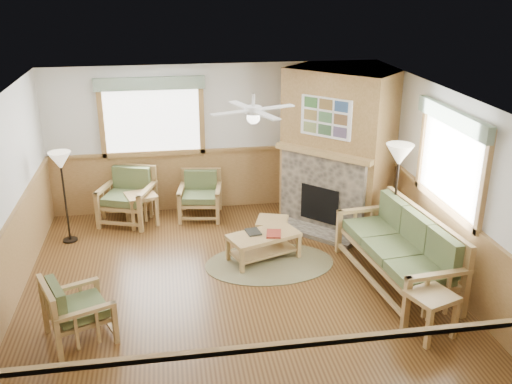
{
  "coord_description": "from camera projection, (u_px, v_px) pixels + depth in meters",
  "views": [
    {
      "loc": [
        -0.85,
        -7.07,
        4.21
      ],
      "look_at": [
        0.4,
        0.7,
        1.15
      ],
      "focal_mm": 40.0,
      "sensor_mm": 36.0,
      "label": 1
    }
  ],
  "objects": [
    {
      "name": "wall_front",
      "position": [
        278.0,
        327.0,
        4.9
      ],
      "size": [
        6.0,
        0.02,
        2.7
      ],
      "primitive_type": "cube",
      "color": "silver",
      "rests_on": "floor"
    },
    {
      "name": "ceiling_fan",
      "position": [
        253.0,
        97.0,
        7.51
      ],
      "size": [
        1.59,
        1.59,
        0.36
      ],
      "primitive_type": null,
      "rotation": [
        0.0,
        0.0,
        0.35
      ],
      "color": "white",
      "rests_on": "ceiling"
    },
    {
      "name": "armchair_left",
      "position": [
        78.0,
        309.0,
        6.86
      ],
      "size": [
        0.95,
        0.95,
        0.81
      ],
      "primitive_type": null,
      "rotation": [
        0.0,
        0.0,
        1.97
      ],
      "color": "#A5834D",
      "rests_on": "floor"
    },
    {
      "name": "coffee_table",
      "position": [
        263.0,
        247.0,
        8.84
      ],
      "size": [
        1.2,
        0.88,
        0.43
      ],
      "primitive_type": null,
      "rotation": [
        0.0,
        0.0,
        0.35
      ],
      "color": "#A5834D",
      "rests_on": "floor"
    },
    {
      "name": "sofa",
      "position": [
        396.0,
        249.0,
        8.1
      ],
      "size": [
        2.31,
        1.14,
        1.03
      ],
      "primitive_type": null,
      "rotation": [
        0.0,
        0.0,
        -1.47
      ],
      "color": "#A5834D",
      "rests_on": "floor"
    },
    {
      "name": "wall_right",
      "position": [
        444.0,
        186.0,
        8.11
      ],
      "size": [
        0.02,
        6.0,
        2.7
      ],
      "primitive_type": "cube",
      "color": "silver",
      "rests_on": "floor"
    },
    {
      "name": "end_table_chairs",
      "position": [
        142.0,
        209.0,
        10.06
      ],
      "size": [
        0.62,
        0.61,
        0.56
      ],
      "primitive_type": null,
      "rotation": [
        0.0,
        0.0,
        0.29
      ],
      "color": "#A5834D",
      "rests_on": "floor"
    },
    {
      "name": "book_red",
      "position": [
        274.0,
        233.0,
        8.72
      ],
      "size": [
        0.28,
        0.34,
        0.03
      ],
      "primitive_type": "cube",
      "rotation": [
        0.0,
        0.0,
        -0.21
      ],
      "color": "maroon",
      "rests_on": "coffee_table"
    },
    {
      "name": "floor_lamp_left",
      "position": [
        65.0,
        197.0,
        9.24
      ],
      "size": [
        0.47,
        0.47,
        1.56
      ],
      "primitive_type": null,
      "rotation": [
        0.0,
        0.0,
        -0.39
      ],
      "color": "black",
      "rests_on": "floor"
    },
    {
      "name": "armchair_back_left",
      "position": [
        127.0,
        197.0,
        10.09
      ],
      "size": [
        1.09,
        1.09,
        0.95
      ],
      "primitive_type": null,
      "rotation": [
        0.0,
        0.0,
        -0.34
      ],
      "color": "#A5834D",
      "rests_on": "floor"
    },
    {
      "name": "wainscot",
      "position": [
        236.0,
        252.0,
        7.95
      ],
      "size": [
        6.0,
        6.0,
        1.1
      ],
      "primitive_type": null,
      "color": "olive",
      "rests_on": "floor"
    },
    {
      "name": "end_table_sofa",
      "position": [
        430.0,
        314.0,
        6.97
      ],
      "size": [
        0.65,
        0.64,
        0.57
      ],
      "primitive_type": null,
      "rotation": [
        0.0,
        0.0,
        0.34
      ],
      "color": "#A5834D",
      "rests_on": "floor"
    },
    {
      "name": "wall_left",
      "position": [
        0.0,
        212.0,
        7.22
      ],
      "size": [
        0.02,
        6.0,
        2.7
      ],
      "primitive_type": "cube",
      "color": "silver",
      "rests_on": "floor"
    },
    {
      "name": "ceiling",
      "position": [
        234.0,
        99.0,
        7.17
      ],
      "size": [
        6.0,
        6.0,
        0.01
      ],
      "primitive_type": "cube",
      "color": "white",
      "rests_on": "floor"
    },
    {
      "name": "wall_back",
      "position": [
        215.0,
        138.0,
        10.42
      ],
      "size": [
        6.0,
        0.02,
        2.7
      ],
      "primitive_type": "cube",
      "color": "silver",
      "rests_on": "floor"
    },
    {
      "name": "window_back",
      "position": [
        149.0,
        75.0,
        9.8
      ],
      "size": [
        1.9,
        0.16,
        1.5
      ],
      "primitive_type": null,
      "color": "white",
      "rests_on": "wall_back"
    },
    {
      "name": "window_right",
      "position": [
        459.0,
        108.0,
        7.49
      ],
      "size": [
        0.16,
        1.9,
        1.5
      ],
      "primitive_type": null,
      "color": "white",
      "rests_on": "wall_right"
    },
    {
      "name": "floor",
      "position": [
        236.0,
        286.0,
        8.15
      ],
      "size": [
        6.0,
        6.0,
        0.01
      ],
      "primitive_type": "cube",
      "color": "#543417",
      "rests_on": "ground"
    },
    {
      "name": "fireplace",
      "position": [
        338.0,
        148.0,
        9.85
      ],
      "size": [
        3.11,
        3.11,
        2.7
      ],
      "primitive_type": null,
      "rotation": [
        0.0,
        0.0,
        -0.79
      ],
      "color": "olive",
      "rests_on": "floor"
    },
    {
      "name": "floor_lamp_right",
      "position": [
        395.0,
        201.0,
        8.75
      ],
      "size": [
        0.44,
        0.44,
        1.82
      ],
      "primitive_type": null,
      "rotation": [
        0.0,
        0.0,
        0.06
      ],
      "color": "black",
      "rests_on": "floor"
    },
    {
      "name": "footstool",
      "position": [
        272.0,
        231.0,
        9.36
      ],
      "size": [
        0.62,
        0.62,
        0.42
      ],
      "primitive_type": null,
      "rotation": [
        0.0,
        0.0,
        -0.32
      ],
      "color": "#A5834D",
      "rests_on": "floor"
    },
    {
      "name": "armchair_back_right",
      "position": [
        200.0,
        196.0,
        10.3
      ],
      "size": [
        0.84,
        0.84,
        0.83
      ],
      "primitive_type": null,
      "rotation": [
        0.0,
        0.0,
        -0.16
      ],
      "color": "#A5834D",
      "rests_on": "floor"
    },
    {
      "name": "braided_rug",
      "position": [
        270.0,
        263.0,
        8.77
      ],
      "size": [
        2.42,
        2.42,
        0.01
      ],
      "primitive_type": "cylinder",
      "rotation": [
        0.0,
        0.0,
        0.26
      ],
      "color": "brown",
      "rests_on": "floor"
    },
    {
      "name": "book_dark",
      "position": [
        253.0,
        231.0,
        8.79
      ],
      "size": [
        0.24,
        0.3,
        0.03
      ],
      "primitive_type": "cube",
      "rotation": [
        0.0,
        0.0,
        0.16
      ],
      "color": "black",
      "rests_on": "coffee_table"
    }
  ]
}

